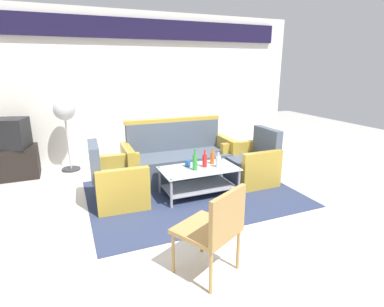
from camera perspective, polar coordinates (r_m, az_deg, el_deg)
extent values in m
plane|color=beige|center=(3.82, 3.75, -12.10)|extent=(14.00, 14.00, 0.00)
cube|color=silver|center=(6.26, -8.82, 12.32)|extent=(6.52, 0.12, 2.80)
cube|color=#191433|center=(6.20, -9.06, 22.19)|extent=(5.76, 0.08, 0.36)
cube|color=#2D3856|center=(4.49, 0.15, -7.52)|extent=(2.93, 2.17, 0.01)
cube|color=#4C5666|center=(4.97, -2.24, -2.43)|extent=(1.62, 0.74, 0.42)
cube|color=#4C5666|center=(5.14, -3.47, 3.40)|extent=(1.60, 0.18, 0.48)
cube|color=#B79333|center=(5.26, 6.41, -0.31)|extent=(0.14, 0.70, 0.62)
cube|color=#B79333|center=(4.75, -11.88, -2.43)|extent=(0.14, 0.70, 0.62)
cube|color=#B79333|center=(5.09, -3.53, 6.36)|extent=(1.64, 0.14, 0.06)
cube|color=#4C5666|center=(4.25, -13.26, -6.36)|extent=(0.69, 0.63, 0.40)
cube|color=#4C5666|center=(4.09, -17.94, -1.30)|extent=(0.15, 0.61, 0.45)
cube|color=#B79333|center=(4.53, -13.84, -3.76)|extent=(0.66, 0.13, 0.58)
cube|color=#B79333|center=(3.91, -12.75, -6.93)|extent=(0.66, 0.13, 0.58)
cube|color=#4C5666|center=(4.93, 10.73, -3.00)|extent=(0.66, 0.60, 0.40)
cube|color=#4C5666|center=(4.99, 13.95, 2.11)|extent=(0.12, 0.60, 0.45)
cube|color=#B79333|center=(4.65, 13.03, -3.17)|extent=(0.66, 0.10, 0.58)
cube|color=#B79333|center=(5.17, 8.76, -0.96)|extent=(0.66, 0.10, 0.58)
cube|color=silver|center=(4.31, 1.33, -2.88)|extent=(1.10, 0.60, 0.02)
cube|color=#9E9EA5|center=(4.40, 1.30, -6.23)|extent=(1.00, 0.52, 0.02)
cylinder|color=#9E9EA5|center=(4.44, -6.12, -5.03)|extent=(0.04, 0.04, 0.40)
cylinder|color=#9E9EA5|center=(4.80, 5.62, -3.32)|extent=(0.04, 0.04, 0.40)
cylinder|color=#9E9EA5|center=(3.98, -3.93, -7.57)|extent=(0.04, 0.04, 0.40)
cylinder|color=#9E9EA5|center=(4.38, 8.84, -5.40)|extent=(0.04, 0.04, 0.40)
cylinder|color=#2D8C38|center=(4.20, 0.56, -1.71)|extent=(0.07, 0.07, 0.22)
cylinder|color=#2D8C38|center=(4.15, 0.56, 0.33)|extent=(0.03, 0.03, 0.09)
cylinder|color=red|center=(4.33, 2.40, -1.41)|extent=(0.07, 0.07, 0.18)
cylinder|color=red|center=(4.30, 2.42, 0.21)|extent=(0.03, 0.03, 0.08)
cylinder|color=silver|center=(4.34, 4.97, -1.59)|extent=(0.07, 0.07, 0.16)
cylinder|color=silver|center=(4.30, 5.00, -0.18)|extent=(0.03, 0.03, 0.07)
cylinder|color=#D85919|center=(4.48, 3.86, -0.90)|extent=(0.06, 0.06, 0.17)
cylinder|color=#D85919|center=(4.45, 3.89, 0.56)|extent=(0.02, 0.02, 0.07)
cylinder|color=#2659A5|center=(4.36, -0.81, -1.84)|extent=(0.08, 0.08, 0.10)
cube|color=black|center=(5.84, -30.83, -1.53)|extent=(0.80, 0.50, 0.52)
cube|color=black|center=(5.72, -31.55, 3.25)|extent=(0.69, 0.58, 0.48)
cube|color=black|center=(5.93, -30.72, 3.74)|extent=(0.49, 0.14, 0.36)
cylinder|color=#2D2D33|center=(5.88, -21.81, -2.73)|extent=(0.32, 0.32, 0.03)
cylinder|color=#B2B2B7|center=(5.75, -22.32, 1.89)|extent=(0.03, 0.03, 0.95)
sphere|color=#B2B2B7|center=(5.65, -22.96, 7.62)|extent=(0.36, 0.36, 0.36)
cube|color=#AD844C|center=(2.76, 2.70, -14.15)|extent=(0.65, 0.65, 0.04)
cube|color=#AD844C|center=(2.54, 6.80, -11.41)|extent=(0.44, 0.26, 0.40)
cylinder|color=#AD844C|center=(2.85, -3.59, -18.04)|extent=(0.03, 0.03, 0.42)
cylinder|color=#AD844C|center=(3.12, 1.88, -14.72)|extent=(0.03, 0.03, 0.42)
cylinder|color=#AD844C|center=(2.64, 3.58, -21.35)|extent=(0.03, 0.03, 0.42)
cylinder|color=#AD844C|center=(2.92, 8.69, -17.29)|extent=(0.03, 0.03, 0.42)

